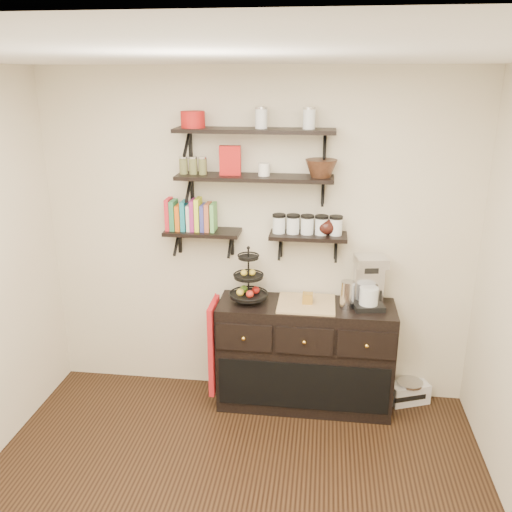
% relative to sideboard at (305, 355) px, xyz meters
% --- Properties ---
extents(ceiling, '(3.50, 3.50, 0.02)m').
position_rel_sideboard_xyz_m(ceiling, '(-0.43, -1.51, 2.25)').
color(ceiling, white).
rests_on(ceiling, back_wall).
extents(back_wall, '(3.50, 0.02, 2.70)m').
position_rel_sideboard_xyz_m(back_wall, '(-0.43, 0.24, 0.90)').
color(back_wall, beige).
rests_on(back_wall, ground).
extents(shelf_top, '(1.20, 0.27, 0.23)m').
position_rel_sideboard_xyz_m(shelf_top, '(-0.43, 0.10, 1.78)').
color(shelf_top, black).
rests_on(shelf_top, back_wall).
extents(shelf_mid, '(1.20, 0.27, 0.23)m').
position_rel_sideboard_xyz_m(shelf_mid, '(-0.43, 0.10, 1.43)').
color(shelf_mid, black).
rests_on(shelf_mid, back_wall).
extents(shelf_low_left, '(0.60, 0.25, 0.23)m').
position_rel_sideboard_xyz_m(shelf_low_left, '(-0.85, 0.12, 0.98)').
color(shelf_low_left, black).
rests_on(shelf_low_left, back_wall).
extents(shelf_low_right, '(0.60, 0.25, 0.23)m').
position_rel_sideboard_xyz_m(shelf_low_right, '(-0.01, 0.12, 0.98)').
color(shelf_low_right, black).
rests_on(shelf_low_right, back_wall).
extents(cookbooks, '(0.36, 0.15, 0.26)m').
position_rel_sideboard_xyz_m(cookbooks, '(-0.93, 0.12, 1.11)').
color(cookbooks, red).
rests_on(cookbooks, shelf_low_left).
extents(glass_canisters, '(0.54, 0.10, 0.13)m').
position_rel_sideboard_xyz_m(glass_canisters, '(-0.02, 0.12, 1.06)').
color(glass_canisters, silver).
rests_on(glass_canisters, shelf_low_right).
extents(sideboard, '(1.40, 0.50, 0.92)m').
position_rel_sideboard_xyz_m(sideboard, '(0.00, 0.00, 0.00)').
color(sideboard, black).
rests_on(sideboard, floor).
extents(fruit_stand, '(0.30, 0.30, 0.44)m').
position_rel_sideboard_xyz_m(fruit_stand, '(-0.46, 0.00, 0.60)').
color(fruit_stand, black).
rests_on(fruit_stand, sideboard).
extents(candle, '(0.08, 0.08, 0.08)m').
position_rel_sideboard_xyz_m(candle, '(0.01, 0.00, 0.50)').
color(candle, olive).
rests_on(candle, sideboard).
extents(coffee_maker, '(0.26, 0.26, 0.42)m').
position_rel_sideboard_xyz_m(coffee_maker, '(0.48, 0.03, 0.65)').
color(coffee_maker, black).
rests_on(coffee_maker, sideboard).
extents(thermal_carafe, '(0.11, 0.11, 0.22)m').
position_rel_sideboard_xyz_m(thermal_carafe, '(0.31, -0.02, 0.56)').
color(thermal_carafe, silver).
rests_on(thermal_carafe, sideboard).
extents(apron, '(0.04, 0.33, 0.76)m').
position_rel_sideboard_xyz_m(apron, '(-0.73, -0.10, 0.09)').
color(apron, '#A51114').
rests_on(apron, sideboard).
extents(radio, '(0.36, 0.28, 0.19)m').
position_rel_sideboard_xyz_m(radio, '(0.88, 0.13, -0.36)').
color(radio, silver).
rests_on(radio, floor).
extents(recipe_box, '(0.16, 0.07, 0.22)m').
position_rel_sideboard_xyz_m(recipe_box, '(-0.61, 0.10, 1.56)').
color(recipe_box, '#AF1514').
rests_on(recipe_box, shelf_mid).
extents(walnut_bowl, '(0.24, 0.24, 0.13)m').
position_rel_sideboard_xyz_m(walnut_bowl, '(0.07, 0.10, 1.51)').
color(walnut_bowl, black).
rests_on(walnut_bowl, shelf_mid).
extents(ramekins, '(0.09, 0.09, 0.10)m').
position_rel_sideboard_xyz_m(ramekins, '(-0.35, 0.10, 1.50)').
color(ramekins, white).
rests_on(ramekins, shelf_mid).
extents(teapot, '(0.20, 0.16, 0.14)m').
position_rel_sideboard_xyz_m(teapot, '(0.13, 0.12, 1.07)').
color(teapot, black).
rests_on(teapot, shelf_low_right).
extents(red_pot, '(0.18, 0.18, 0.12)m').
position_rel_sideboard_xyz_m(red_pot, '(-0.89, 0.10, 1.86)').
color(red_pot, '#AF1514').
rests_on(red_pot, shelf_top).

